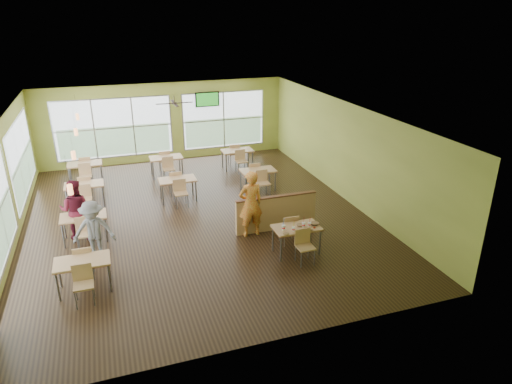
% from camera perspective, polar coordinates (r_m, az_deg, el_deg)
% --- Properties ---
extents(room, '(12.00, 12.04, 3.20)m').
position_cam_1_polar(room, '(13.53, -7.71, 3.05)').
color(room, black).
rests_on(room, ground).
extents(window_bays, '(9.24, 10.24, 2.38)m').
position_cam_1_polar(window_bays, '(16.30, -19.10, 4.85)').
color(window_bays, white).
rests_on(window_bays, room).
extents(main_table, '(1.22, 1.52, 0.87)m').
position_cam_1_polar(main_table, '(11.81, 5.10, -4.88)').
color(main_table, tan).
rests_on(main_table, floor).
extents(half_wall_divider, '(2.40, 0.14, 1.04)m').
position_cam_1_polar(half_wall_divider, '(13.06, 2.54, -2.58)').
color(half_wall_divider, tan).
rests_on(half_wall_divider, floor).
extents(dining_tables, '(6.92, 8.72, 0.87)m').
position_cam_1_polar(dining_tables, '(15.32, -12.67, 1.13)').
color(dining_tables, tan).
rests_on(dining_tables, floor).
extents(pendant_lights, '(0.11, 7.31, 0.86)m').
position_cam_1_polar(pendant_lights, '(13.75, -21.72, 5.69)').
color(pendant_lights, '#2D2119').
rests_on(pendant_lights, ceiling).
extents(ceiling_fan, '(1.25, 1.25, 0.29)m').
position_cam_1_polar(ceiling_fan, '(16.05, -10.16, 10.90)').
color(ceiling_fan, '#2D2119').
rests_on(ceiling_fan, ceiling).
extents(tv_backwall, '(1.00, 0.07, 0.60)m').
position_cam_1_polar(tv_backwall, '(19.27, -6.11, 11.45)').
color(tv_backwall, black).
rests_on(tv_backwall, wall_back).
extents(man_plaid, '(0.73, 0.51, 1.91)m').
position_cam_1_polar(man_plaid, '(12.54, -0.68, -1.48)').
color(man_plaid, '#EC4F1A').
rests_on(man_plaid, floor).
extents(patron_maroon, '(0.96, 0.83, 1.70)m').
position_cam_1_polar(patron_maroon, '(13.38, -21.68, -2.05)').
color(patron_maroon, maroon).
rests_on(patron_maroon, floor).
extents(patron_grey, '(1.11, 0.76, 1.59)m').
position_cam_1_polar(patron_grey, '(12.12, -19.64, -4.59)').
color(patron_grey, slate).
rests_on(patron_grey, floor).
extents(cup_blue, '(0.10, 0.10, 0.36)m').
position_cam_1_polar(cup_blue, '(11.54, 3.46, -4.45)').
color(cup_blue, white).
rests_on(cup_blue, main_table).
extents(cup_yellow, '(0.09, 0.09, 0.31)m').
position_cam_1_polar(cup_yellow, '(11.50, 4.72, -4.63)').
color(cup_yellow, white).
rests_on(cup_yellow, main_table).
extents(cup_red_near, '(0.09, 0.09, 0.33)m').
position_cam_1_polar(cup_red_near, '(11.74, 5.97, -4.08)').
color(cup_red_near, white).
rests_on(cup_red_near, main_table).
extents(cup_red_far, '(0.08, 0.08, 0.30)m').
position_cam_1_polar(cup_red_far, '(11.79, 6.72, -4.03)').
color(cup_red_far, white).
rests_on(cup_red_far, main_table).
extents(food_basket, '(0.23, 0.23, 0.05)m').
position_cam_1_polar(food_basket, '(11.91, 7.34, -3.93)').
color(food_basket, black).
rests_on(food_basket, main_table).
extents(ketchup_cup, '(0.06, 0.06, 0.02)m').
position_cam_1_polar(ketchup_cup, '(11.75, 7.32, -4.43)').
color(ketchup_cup, '#B21905').
rests_on(ketchup_cup, main_table).
extents(wrapper_left, '(0.19, 0.18, 0.04)m').
position_cam_1_polar(wrapper_left, '(11.35, 3.80, -5.22)').
color(wrapper_left, olive).
rests_on(wrapper_left, main_table).
extents(wrapper_mid, '(0.26, 0.24, 0.05)m').
position_cam_1_polar(wrapper_mid, '(11.82, 5.57, -4.09)').
color(wrapper_mid, olive).
rests_on(wrapper_mid, main_table).
extents(wrapper_right, '(0.17, 0.15, 0.04)m').
position_cam_1_polar(wrapper_right, '(11.60, 6.78, -4.72)').
color(wrapper_right, olive).
rests_on(wrapper_right, main_table).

